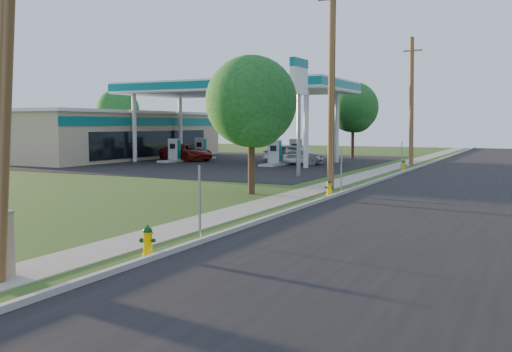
# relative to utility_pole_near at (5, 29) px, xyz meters

# --- Properties ---
(ground_plane) EXTENTS (140.00, 140.00, 0.00)m
(ground_plane) POSITION_rel_utility_pole_near_xyz_m (0.60, 1.00, -4.80)
(ground_plane) COLOR #2D501F
(ground_plane) RESTS_ON ground
(road) EXTENTS (8.00, 120.00, 0.02)m
(road) POSITION_rel_utility_pole_near_xyz_m (5.10, 11.00, -4.79)
(road) COLOR black
(road) RESTS_ON ground
(curb) EXTENTS (0.15, 120.00, 0.15)m
(curb) POSITION_rel_utility_pole_near_xyz_m (1.10, 11.00, -4.73)
(curb) COLOR #ABA89B
(curb) RESTS_ON ground
(sidewalk) EXTENTS (1.50, 120.00, 0.03)m
(sidewalk) POSITION_rel_utility_pole_near_xyz_m (-0.65, 11.00, -4.79)
(sidewalk) COLOR gray
(sidewalk) RESTS_ON ground
(forecourt) EXTENTS (26.00, 28.00, 0.02)m
(forecourt) POSITION_rel_utility_pole_near_xyz_m (-15.40, 33.00, -4.79)
(forecourt) COLOR black
(forecourt) RESTS_ON ground
(utility_pole_near) EXTENTS (1.40, 0.32, 9.48)m
(utility_pole_near) POSITION_rel_utility_pole_near_xyz_m (0.00, 0.00, 0.00)
(utility_pole_near) COLOR brown
(utility_pole_near) RESTS_ON ground
(utility_pole_mid) EXTENTS (1.40, 0.32, 9.80)m
(utility_pole_mid) POSITION_rel_utility_pole_near_xyz_m (-0.00, 18.00, 0.15)
(utility_pole_mid) COLOR brown
(utility_pole_mid) RESTS_ON ground
(utility_pole_far) EXTENTS (1.40, 0.32, 9.50)m
(utility_pole_far) POSITION_rel_utility_pole_near_xyz_m (-0.00, 36.00, 0.00)
(utility_pole_far) COLOR brown
(utility_pole_far) RESTS_ON ground
(sign_post_near) EXTENTS (0.05, 0.04, 2.00)m
(sign_post_near) POSITION_rel_utility_pole_near_xyz_m (0.85, 5.20, -3.80)
(sign_post_near) COLOR gray
(sign_post_near) RESTS_ON ground
(sign_post_mid) EXTENTS (0.05, 0.04, 2.00)m
(sign_post_mid) POSITION_rel_utility_pole_near_xyz_m (0.85, 17.00, -3.80)
(sign_post_mid) COLOR gray
(sign_post_mid) RESTS_ON ground
(sign_post_far) EXTENTS (0.05, 0.04, 2.00)m
(sign_post_far) POSITION_rel_utility_pole_near_xyz_m (0.85, 29.20, -3.80)
(sign_post_far) COLOR gray
(sign_post_far) RESTS_ON ground
(gas_canopy) EXTENTS (18.18, 9.18, 6.40)m
(gas_canopy) POSITION_rel_utility_pole_near_xyz_m (-13.40, 33.00, 1.09)
(gas_canopy) COLOR silver
(gas_canopy) RESTS_ON ground
(fuel_pump_nw) EXTENTS (1.20, 3.20, 1.90)m
(fuel_pump_nw) POSITION_rel_utility_pole_near_xyz_m (-17.90, 31.00, -4.08)
(fuel_pump_nw) COLOR #ABA89B
(fuel_pump_nw) RESTS_ON ground
(fuel_pump_ne) EXTENTS (1.20, 3.20, 1.90)m
(fuel_pump_ne) POSITION_rel_utility_pole_near_xyz_m (-8.90, 31.00, -4.08)
(fuel_pump_ne) COLOR #ABA89B
(fuel_pump_ne) RESTS_ON ground
(fuel_pump_sw) EXTENTS (1.20, 3.20, 1.90)m
(fuel_pump_sw) POSITION_rel_utility_pole_near_xyz_m (-17.90, 35.00, -4.08)
(fuel_pump_sw) COLOR #ABA89B
(fuel_pump_sw) RESTS_ON ground
(fuel_pump_se) EXTENTS (1.20, 3.20, 1.90)m
(fuel_pump_se) POSITION_rel_utility_pole_near_xyz_m (-8.90, 35.00, -4.08)
(fuel_pump_se) COLOR #ABA89B
(fuel_pump_se) RESTS_ON ground
(convenience_store) EXTENTS (10.40, 22.40, 4.25)m
(convenience_store) POSITION_rel_utility_pole_near_xyz_m (-26.38, 33.00, -2.67)
(convenience_store) COLOR tan
(convenience_store) RESTS_ON ground
(price_pylon) EXTENTS (0.34, 2.04, 6.85)m
(price_pylon) POSITION_rel_utility_pole_near_xyz_m (-3.90, 23.50, 0.63)
(price_pylon) COLOR gray
(price_pylon) RESTS_ON ground
(tree_verge) EXTENTS (4.00, 4.00, 6.06)m
(tree_verge) POSITION_rel_utility_pole_near_xyz_m (-2.46, 14.75, -0.90)
(tree_verge) COLOR #3D2A1D
(tree_verge) RESTS_ON ground
(tree_lot) EXTENTS (4.51, 4.51, 6.84)m
(tree_lot) POSITION_rel_utility_pole_near_xyz_m (-6.33, 42.23, -0.40)
(tree_lot) COLOR #3D2A1D
(tree_lot) RESTS_ON ground
(tree_back) EXTENTS (4.55, 4.55, 6.89)m
(tree_back) POSITION_rel_utility_pole_near_xyz_m (-32.05, 40.98, -0.36)
(tree_back) COLOR #3D2A1D
(tree_back) RESTS_ON ground
(hydrant_near) EXTENTS (0.38, 0.34, 0.73)m
(hydrant_near) POSITION_rel_utility_pole_near_xyz_m (0.70, 3.17, -4.45)
(hydrant_near) COLOR #FFC100
(hydrant_near) RESTS_ON ground
(hydrant_mid) EXTENTS (0.35, 0.32, 0.69)m
(hydrant_mid) POSITION_rel_utility_pole_near_xyz_m (0.67, 15.91, -4.46)
(hydrant_mid) COLOR yellow
(hydrant_mid) RESTS_ON ground
(hydrant_far) EXTENTS (0.38, 0.34, 0.74)m
(hydrant_far) POSITION_rel_utility_pole_near_xyz_m (0.77, 30.23, -4.44)
(hydrant_far) COLOR yellow
(hydrant_far) RESTS_ON ground
(car_red) EXTENTS (5.66, 3.87, 1.44)m
(car_red) POSITION_rel_utility_pole_near_xyz_m (-17.97, 32.83, -4.08)
(car_red) COLOR maroon
(car_red) RESTS_ON ground
(car_silver) EXTENTS (4.96, 3.08, 1.57)m
(car_silver) POSITION_rel_utility_pole_near_xyz_m (-8.05, 32.52, -4.02)
(car_silver) COLOR silver
(car_silver) RESTS_ON ground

